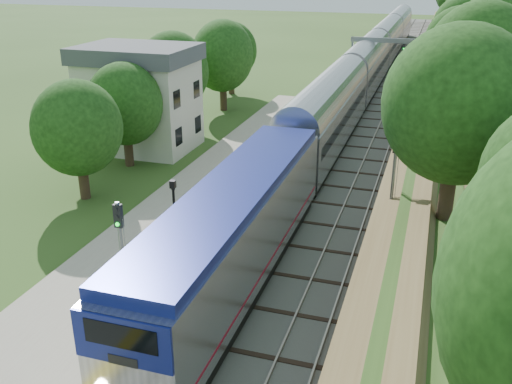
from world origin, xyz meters
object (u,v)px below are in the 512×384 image
(signal_gantry, at_px, (389,51))
(signal_platform, at_px, (122,252))
(lamppost_far, at_px, (175,224))
(station_building, at_px, (140,97))
(train, at_px, (365,71))
(signal_farside, at_px, (393,176))

(signal_gantry, bearing_deg, signal_platform, -96.52)
(lamppost_far, height_order, signal_platform, signal_platform)
(station_building, xyz_separation_m, lamppost_far, (10.60, -16.41, -1.90))
(lamppost_far, bearing_deg, station_building, 122.86)
(lamppost_far, bearing_deg, signal_gantry, 81.93)
(signal_gantry, height_order, train, signal_gantry)
(lamppost_far, xyz_separation_m, signal_platform, (0.50, -5.60, 1.46))
(station_building, height_order, signal_farside, station_building)
(signal_platform, height_order, signal_farside, signal_farside)
(station_building, height_order, signal_gantry, station_building)
(signal_farside, bearing_deg, signal_platform, -128.76)
(train, height_order, signal_farside, signal_farside)
(signal_gantry, height_order, signal_farside, signal_gantry)
(station_building, bearing_deg, lamppost_far, -57.14)
(train, bearing_deg, lamppost_far, -94.62)
(signal_gantry, xyz_separation_m, train, (-2.47, 0.63, -2.39))
(lamppost_far, bearing_deg, train, 85.38)
(station_building, distance_m, lamppost_far, 19.63)
(signal_platform, relative_size, signal_farside, 0.91)
(train, relative_size, signal_platform, 20.19)
(signal_farside, bearing_deg, lamppost_far, -149.14)
(signal_gantry, bearing_deg, station_building, -123.38)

